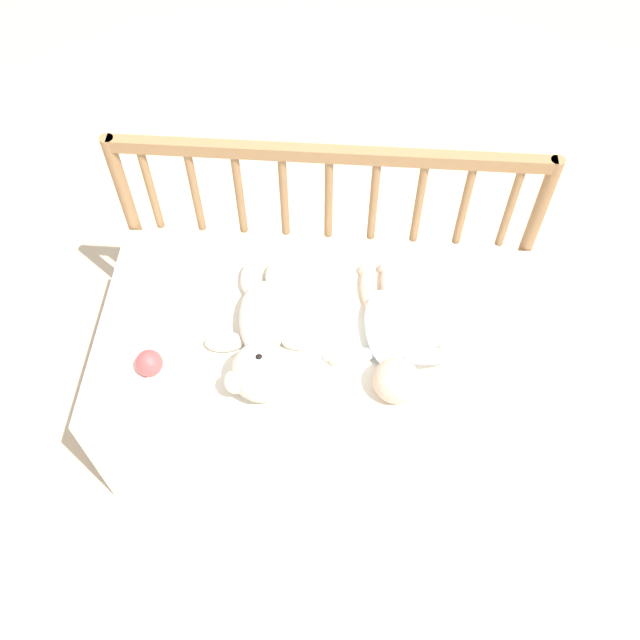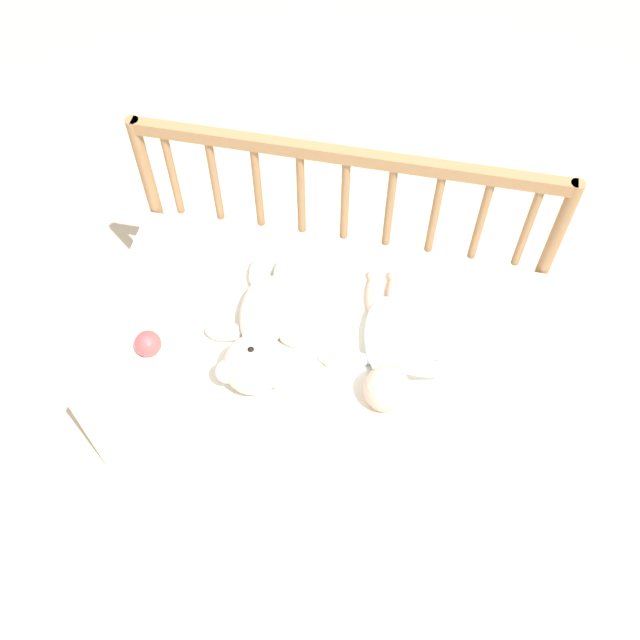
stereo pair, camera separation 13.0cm
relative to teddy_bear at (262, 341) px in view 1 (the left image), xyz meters
The scene contains 7 objects.
ground_plane 0.54m from the teddy_bear, 27.24° to the left, with size 12.00×12.00×0.00m, color #C6B293.
crib_mattress 0.33m from the teddy_bear, 27.24° to the left, with size 1.15×0.62×0.46m.
crib_rail 0.43m from the teddy_bear, 71.07° to the left, with size 1.15×0.04×0.78m.
blanket 0.18m from the teddy_bear, 23.82° to the left, with size 0.87×0.58×0.01m.
teddy_bear is the anchor object (origin of this frame).
baby 0.31m from the teddy_bear, ahead, with size 0.34×0.44×0.11m.
toy_ball 0.28m from the teddy_bear, 166.18° to the right, with size 0.07×0.07×0.07m.
Camera 1 is at (0.07, -0.99, 2.00)m, focal length 40.00 mm.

